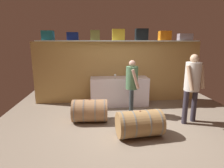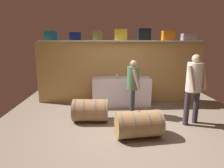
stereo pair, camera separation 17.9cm
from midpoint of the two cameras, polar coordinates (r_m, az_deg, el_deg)
The scene contains 17 objects.
ground_plane at distance 4.78m, azimuth 5.62°, elevation -11.62°, with size 6.64×7.61×0.02m, color #7B6D5C.
back_wall_panel at distance 6.07m, azimuth 3.60°, elevation 3.63°, with size 5.44×0.10×1.99m, color tan.
high_shelf_board at distance 5.84m, azimuth 3.91°, elevation 13.23°, with size 5.00×0.40×0.03m, color silver.
toolcase_teal at distance 6.00m, azimuth -17.61°, elevation 14.16°, with size 0.33×0.24×0.28m, color teal.
toolcase_navy at distance 5.86m, azimuth -10.46°, elevation 14.37°, with size 0.34×0.21×0.24m, color navy.
toolcase_olive at distance 5.81m, azimuth -3.61°, elevation 14.87°, with size 0.28×0.26×0.30m, color olive.
toolcase_yellow at distance 5.84m, azimuth 3.66°, elevation 15.05°, with size 0.38×0.24×0.34m, color yellow.
toolcase_black at distance 5.97m, azimuth 10.84°, elevation 14.88°, with size 0.38×0.30×0.35m, color black.
toolcase_orange at distance 6.18m, azimuth 17.83°, elevation 14.14°, with size 0.35×0.29×0.29m, color orange.
toolcase_grey at distance 6.44m, azimuth 23.55°, elevation 13.26°, with size 0.44×0.23×0.21m, color gray.
work_cabinet at distance 5.83m, azimuth 3.77°, elevation -2.28°, with size 1.80×0.60×0.89m, color white.
wine_bottle_green at distance 5.86m, azimuth 6.97°, elevation 3.60°, with size 0.06×0.06×0.31m.
wine_glass at distance 5.52m, azimuth 2.49°, elevation 2.69°, with size 0.07×0.07×0.14m.
wine_barrel_near at distance 4.70m, azimuth -5.63°, elevation -8.14°, with size 0.90×0.61×0.58m.
wine_barrel_far at distance 3.99m, azimuth 9.58°, elevation -12.21°, with size 1.00×0.66×0.58m.
winemaker_pouring at distance 4.75m, azimuth 25.18°, elevation 0.42°, with size 0.54×0.48×1.70m.
visitor_tasting at distance 4.94m, azimuth 7.65°, elevation 0.60°, with size 0.39×0.47×1.51m.
Camera 2 is at (-0.57, -3.76, 1.96)m, focal length 29.39 mm.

